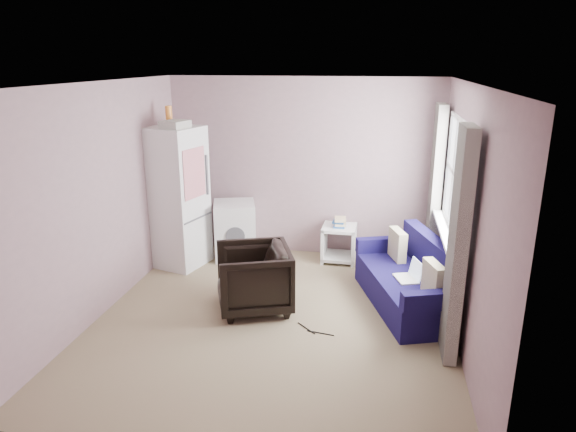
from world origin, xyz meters
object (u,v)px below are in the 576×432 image
washing_machine (235,229)px  sofa (413,282)px  armchair (254,275)px  fridge (177,197)px  side_table (339,241)px

washing_machine → sofa: (2.41, -1.11, -0.14)m
armchair → sofa: armchair is taller
fridge → side_table: (2.15, 0.49, -0.66)m
side_table → fridge: bearing=-167.2°
side_table → armchair: bearing=-117.1°
armchair → side_table: (0.83, 1.61, -0.11)m
washing_machine → side_table: 1.48m
washing_machine → side_table: bearing=-12.4°
sofa → side_table: bearing=109.1°
side_table → sofa: 1.54m
armchair → side_table: size_ratio=1.29×
armchair → washing_machine: bearing=-176.7°
fridge → washing_machine: bearing=45.0°
fridge → washing_machine: (0.68, 0.38, -0.54)m
fridge → sofa: fridge is taller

